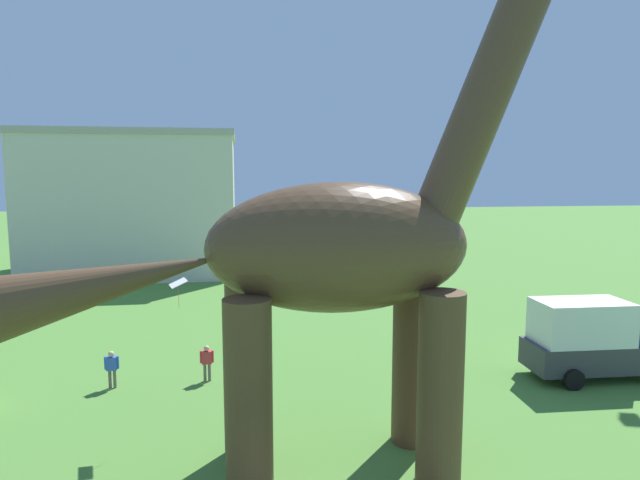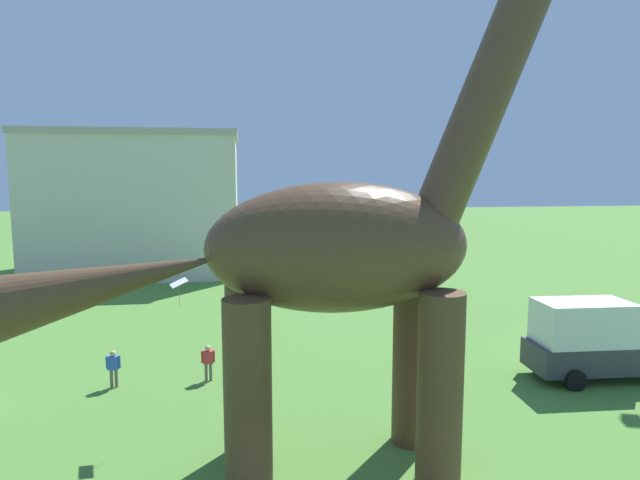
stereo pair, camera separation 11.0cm
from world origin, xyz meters
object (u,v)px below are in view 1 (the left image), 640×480
dinosaur_sculpture (336,247)px  person_photographer (207,360)px  kite_far_left (178,283)px  parked_box_truck (595,338)px  person_vendor_side (112,366)px

dinosaur_sculpture → person_photographer: 9.66m
person_photographer → kite_far_left: (-0.61, -3.58, 3.84)m
parked_box_truck → person_photographer: parked_box_truck is taller
person_photographer → person_vendor_side: 3.59m
person_photographer → person_vendor_side: bearing=-53.9°
parked_box_truck → kite_far_left: kite_far_left is taller
parked_box_truck → person_photographer: (-15.51, 1.96, -0.76)m
person_photographer → person_vendor_side: (-3.58, -0.16, 0.01)m
parked_box_truck → person_photographer: 15.65m
dinosaur_sculpture → person_vendor_side: 11.49m
dinosaur_sculpture → person_photographer: dinosaur_sculpture is taller
parked_box_truck → kite_far_left: size_ratio=6.10×
dinosaur_sculpture → person_photographer: (-3.92, 7.01, -5.37)m
person_vendor_side → person_photographer: bearing=-159.5°
person_vendor_side → kite_far_left: size_ratio=1.58×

